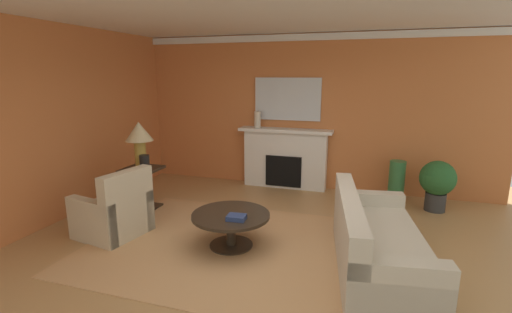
{
  "coord_description": "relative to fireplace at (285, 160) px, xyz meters",
  "views": [
    {
      "loc": [
        1.22,
        -3.96,
        2.19
      ],
      "look_at": [
        -0.38,
        1.04,
        1.0
      ],
      "focal_mm": 25.64,
      "sensor_mm": 36.0,
      "label": 1
    }
  ],
  "objects": [
    {
      "name": "vase_tall_corner",
      "position": [
        2.04,
        -0.3,
        -0.18
      ],
      "size": [
        0.27,
        0.27,
        0.74
      ],
      "primitive_type": "cylinder",
      "color": "#33703D",
      "rests_on": "ground_plane"
    },
    {
      "name": "coffee_table",
      "position": [
        -0.07,
        -2.72,
        -0.22
      ],
      "size": [
        1.0,
        1.0,
        0.45
      ],
      "color": "#2D2319",
      "rests_on": "ground_plane"
    },
    {
      "name": "fireplace",
      "position": [
        0.0,
        0.0,
        0.0
      ],
      "size": [
        1.8,
        0.35,
        1.17
      ],
      "color": "white",
      "rests_on": "ground_plane"
    },
    {
      "name": "wall_window",
      "position": [
        -2.93,
        -2.52,
        0.91
      ],
      "size": [
        0.12,
        6.55,
        2.92
      ],
      "primitive_type": "cube",
      "color": "#CC723D",
      "rests_on": "ground_plane"
    },
    {
      "name": "crown_moulding",
      "position": [
        0.35,
        0.13,
        2.29
      ],
      "size": [
        7.04,
        0.08,
        0.12
      ],
      "primitive_type": "cube",
      "color": "white"
    },
    {
      "name": "ground_plane",
      "position": [
        0.35,
        -2.82,
        -0.55
      ],
      "size": [
        8.38,
        8.38,
        0.0
      ],
      "primitive_type": "plane",
      "color": "tan"
    },
    {
      "name": "book_red_cover",
      "position": [
        0.07,
        -2.88,
        -0.07
      ],
      "size": [
        0.24,
        0.19,
        0.06
      ],
      "primitive_type": "cube",
      "rotation": [
        0.0,
        0.0,
        0.07
      ],
      "color": "navy",
      "rests_on": "coffee_table"
    },
    {
      "name": "area_rug",
      "position": [
        -0.07,
        -2.72,
        -0.55
      ],
      "size": [
        3.63,
        2.76,
        0.01
      ],
      "primitive_type": "cube",
      "color": "tan",
      "rests_on": "ground_plane"
    },
    {
      "name": "vase_mantel_left",
      "position": [
        -0.55,
        -0.05,
        0.77
      ],
      "size": [
        0.13,
        0.13,
        0.32
      ],
      "primitive_type": "cylinder",
      "color": "beige",
      "rests_on": "fireplace"
    },
    {
      "name": "table_lamp",
      "position": [
        -1.95,
        -1.89,
        0.67
      ],
      "size": [
        0.44,
        0.44,
        0.75
      ],
      "color": "#B28E38",
      "rests_on": "side_table"
    },
    {
      "name": "side_table",
      "position": [
        -1.95,
        -1.89,
        -0.15
      ],
      "size": [
        0.56,
        0.56,
        0.7
      ],
      "color": "#2D2319",
      "rests_on": "ground_plane"
    },
    {
      "name": "wall_fireplace",
      "position": [
        0.35,
        0.21,
        0.91
      ],
      "size": [
        7.04,
        0.12,
        2.92
      ],
      "primitive_type": "cube",
      "color": "#CC723D",
      "rests_on": "ground_plane"
    },
    {
      "name": "potted_plant",
      "position": [
        2.64,
        -0.5,
        -0.06
      ],
      "size": [
        0.56,
        0.56,
        0.83
      ],
      "color": "#333333",
      "rests_on": "ground_plane"
    },
    {
      "name": "armchair_near_window",
      "position": [
        -1.73,
        -2.87,
        -0.25
      ],
      "size": [
        0.93,
        0.93,
        0.95
      ],
      "color": "#C1B293",
      "rests_on": "ground_plane"
    },
    {
      "name": "vase_on_side_table",
      "position": [
        -1.8,
        -2.01,
        0.27
      ],
      "size": [
        0.15,
        0.15,
        0.25
      ],
      "primitive_type": "cylinder",
      "color": "black",
      "rests_on": "side_table"
    },
    {
      "name": "sofa",
      "position": [
        1.7,
        -2.75,
        -0.25
      ],
      "size": [
        1.2,
        2.21,
        0.85
      ],
      "color": "beige",
      "rests_on": "ground_plane"
    },
    {
      "name": "ceiling_panel",
      "position": [
        0.35,
        -2.52,
        2.4
      ],
      "size": [
        7.04,
        6.55,
        0.06
      ],
      "primitive_type": "cube",
      "color": "white"
    },
    {
      "name": "mantel_mirror",
      "position": [
        0.0,
        0.12,
        1.17
      ],
      "size": [
        1.28,
        0.04,
        0.81
      ],
      "primitive_type": "cube",
      "color": "silver"
    }
  ]
}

